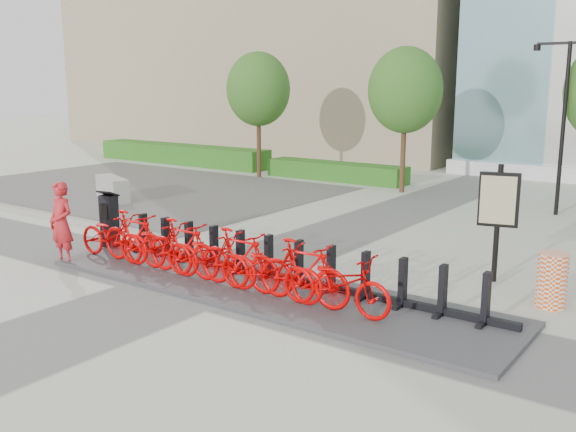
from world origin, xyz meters
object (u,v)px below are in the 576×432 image
Objects in this scene: worker_red at (61,223)px; jersey_barrier at (112,189)px; map_sign at (498,205)px; bike_0 at (112,236)px; kiosk at (109,220)px; construction_barrel at (552,280)px.

jersey_barrier is (-5.28, 5.67, -0.51)m from worker_red.
jersey_barrier is 13.42m from map_sign.
kiosk reaches higher than bike_0.
map_sign reaches higher than bike_0.
worker_red is 7.76m from jersey_barrier.
construction_barrel is at bearing -49.84° from map_sign.
kiosk is 0.75× the size of worker_red.
construction_barrel is 0.49× the size of jersey_barrier.
bike_0 reaches higher than construction_barrel.
worker_red is 0.77× the size of map_sign.
worker_red is at bearing -95.03° from kiosk.
map_sign is at bearing 15.93° from jersey_barrier.
bike_0 is at bearing -46.10° from kiosk.
worker_red is (-0.77, -0.70, 0.31)m from bike_0.
kiosk is 0.58× the size of map_sign.
kiosk is 8.61m from map_sign.
map_sign reaches higher than worker_red.
kiosk is at bearing -17.37° from jersey_barrier.
map_sign is (-1.29, 0.91, 1.05)m from construction_barrel.
worker_red reaches higher than jersey_barrier.
worker_red reaches higher than bike_0.
map_sign is at bearing 26.89° from worker_red.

